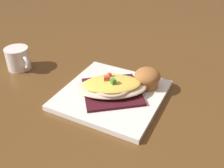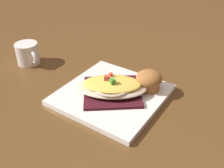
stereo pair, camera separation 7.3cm
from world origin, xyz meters
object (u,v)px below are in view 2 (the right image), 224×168
object	(u,v)px
muffin	(149,80)
square_plate	(112,95)
coffee_mug	(28,55)
gratin_dish	(112,86)

from	to	relation	value
muffin	square_plate	bearing A→B (deg)	-146.78
coffee_mug	gratin_dish	bearing A→B (deg)	-12.85
gratin_dish	muffin	xyz separation A→B (m)	(0.09, 0.06, 0.01)
square_plate	muffin	size ratio (longest dim) A/B	3.66
gratin_dish	muffin	size ratio (longest dim) A/B	2.96
square_plate	muffin	distance (m)	0.12
gratin_dish	muffin	bearing A→B (deg)	33.21
square_plate	gratin_dish	bearing A→B (deg)	-165.27
gratin_dish	coffee_mug	bearing A→B (deg)	167.15
muffin	coffee_mug	bearing A→B (deg)	177.38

